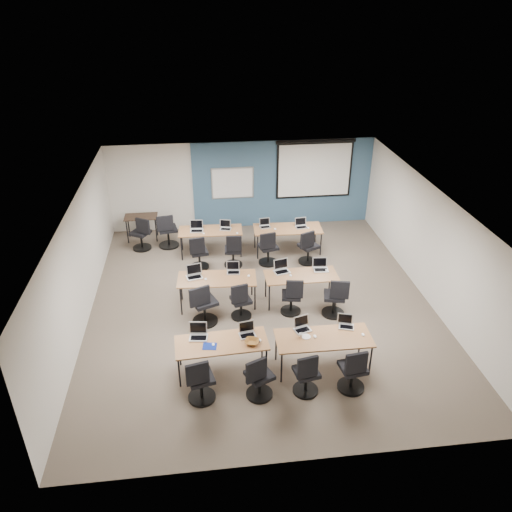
{
  "coord_description": "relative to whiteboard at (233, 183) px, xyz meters",
  "views": [
    {
      "loc": [
        -1.33,
        -9.82,
        6.71
      ],
      "look_at": [
        -0.08,
        0.4,
        1.1
      ],
      "focal_mm": 35.0,
      "sensor_mm": 36.0,
      "label": 1
    }
  ],
  "objects": [
    {
      "name": "task_chair_2",
      "position": [
        0.73,
        -7.45,
        -1.05
      ],
      "size": [
        0.48,
        0.48,
        0.97
      ],
      "rotation": [
        0.0,
        0.0,
        0.18
      ],
      "color": "black",
      "rests_on": "floor"
    },
    {
      "name": "floor",
      "position": [
        0.3,
        -4.43,
        -1.45
      ],
      "size": [
        8.0,
        9.0,
        0.02
      ],
      "primitive_type": "cube",
      "color": "#6B6354",
      "rests_on": "ground"
    },
    {
      "name": "utility_table",
      "position": [
        -2.76,
        -0.54,
        -0.79
      ],
      "size": [
        0.95,
        0.53,
        0.75
      ],
      "rotation": [
        0.0,
        0.0,
        0.0
      ],
      "color": "#302017",
      "rests_on": "floor"
    },
    {
      "name": "training_table_mid_right",
      "position": [
        1.24,
        -4.4,
        -0.77
      ],
      "size": [
        1.7,
        0.71,
        0.73
      ],
      "rotation": [
        0.0,
        0.0,
        0.0
      ],
      "color": "brown",
      "rests_on": "floor"
    },
    {
      "name": "snack_bowl",
      "position": [
        -0.19,
        -6.78,
        -0.68
      ],
      "size": [
        0.41,
        0.41,
        0.08
      ],
      "primitive_type": "imported",
      "rotation": [
        0.0,
        0.0,
        -0.31
      ],
      "color": "olive",
      "rests_on": "training_table_front_left"
    },
    {
      "name": "projector_screen",
      "position": [
        2.5,
        -0.02,
        0.44
      ],
      "size": [
        2.4,
        0.1,
        1.82
      ],
      "color": "black",
      "rests_on": "wall_back"
    },
    {
      "name": "wall_front",
      "position": [
        0.3,
        -8.93,
        -0.1
      ],
      "size": [
        8.0,
        0.04,
        2.7
      ],
      "primitive_type": "cube",
      "color": "beige",
      "rests_on": "ground"
    },
    {
      "name": "task_chair_1",
      "position": [
        -0.15,
        -7.44,
        -1.05
      ],
      "size": [
        0.53,
        0.5,
        0.98
      ],
      "rotation": [
        0.0,
        0.0,
        0.42
      ],
      "color": "black",
      "rests_on": "floor"
    },
    {
      "name": "laptop_11",
      "position": [
        1.77,
        -1.79,
        -0.66
      ],
      "size": [
        0.33,
        0.28,
        0.25
      ],
      "rotation": [
        0.0,
        0.0,
        0.1
      ],
      "color": "#BABBC4",
      "rests_on": "training_table_back_right"
    },
    {
      "name": "task_chair_11",
      "position": [
        1.82,
        -2.58,
        -1.04
      ],
      "size": [
        0.56,
        0.52,
        1.0
      ],
      "rotation": [
        0.0,
        0.0,
        0.43
      ],
      "color": "black",
      "rests_on": "floor"
    },
    {
      "name": "task_chair_0",
      "position": [
        -1.2,
        -7.39,
        -1.04
      ],
      "size": [
        0.51,
        0.51,
        0.99
      ],
      "rotation": [
        0.0,
        0.0,
        0.23
      ],
      "color": "black",
      "rests_on": "floor"
    },
    {
      "name": "task_chair_5",
      "position": [
        -0.24,
        -4.91,
        -1.06
      ],
      "size": [
        0.47,
        0.47,
        0.96
      ],
      "rotation": [
        0.0,
        0.0,
        0.24
      ],
      "color": "black",
      "rests_on": "floor"
    },
    {
      "name": "training_table_front_left",
      "position": [
        -0.77,
        -6.68,
        -0.77
      ],
      "size": [
        1.77,
        0.74,
        0.73
      ],
      "rotation": [
        0.0,
        0.0,
        0.05
      ],
      "color": "brown",
      "rests_on": "floor"
    },
    {
      "name": "spare_chair_b",
      "position": [
        -2.72,
        -1.2,
        -1.03
      ],
      "size": [
        0.59,
        0.53,
        1.01
      ],
      "rotation": [
        0.0,
        0.0,
        -0.55
      ],
      "color": "black",
      "rests_on": "floor"
    },
    {
      "name": "mouse_6",
      "position": [
        0.99,
        -4.41,
        -0.71
      ],
      "size": [
        0.07,
        0.1,
        0.04
      ],
      "primitive_type": "ellipsoid",
      "rotation": [
        0.0,
        0.0,
        0.09
      ],
      "color": "white",
      "rests_on": "training_table_mid_right"
    },
    {
      "name": "laptop_4",
      "position": [
        -1.24,
        -4.16,
        -0.65
      ],
      "size": [
        0.36,
        0.31,
        0.27
      ],
      "rotation": [
        0.0,
        0.0,
        0.23
      ],
      "color": "#B6B6B7",
      "rests_on": "training_table_mid_left"
    },
    {
      "name": "task_chair_4",
      "position": [
        -1.08,
        -5.02,
        -1.01
      ],
      "size": [
        0.61,
        0.58,
        1.05
      ],
      "rotation": [
        0.0,
        0.0,
        0.39
      ],
      "color": "black",
      "rests_on": "floor"
    },
    {
      "name": "mouse_3",
      "position": [
        1.98,
        -6.79,
        -0.71
      ],
      "size": [
        0.07,
        0.1,
        0.03
      ],
      "primitive_type": "ellipsoid",
      "rotation": [
        0.0,
        0.0,
        0.12
      ],
      "color": "white",
      "rests_on": "training_table_front_right"
    },
    {
      "name": "task_chair_9",
      "position": [
        -0.2,
        -2.51,
        -1.05
      ],
      "size": [
        0.5,
        0.5,
        0.98
      ],
      "rotation": [
        0.0,
        0.0,
        -0.07
      ],
      "color": "black",
      "rests_on": "floor"
    },
    {
      "name": "training_table_mid_left",
      "position": [
        -0.73,
        -4.3,
        -0.76
      ],
      "size": [
        1.82,
        0.76,
        0.73
      ],
      "rotation": [
        0.0,
        0.0,
        -0.07
      ],
      "color": "#A56E4A",
      "rests_on": "floor"
    },
    {
      "name": "training_table_back_left",
      "position": [
        -0.77,
        -1.7,
        -0.77
      ],
      "size": [
        1.75,
        0.73,
        0.73
      ],
      "rotation": [
        0.0,
        0.0,
        -0.04
      ],
      "color": "brown",
      "rests_on": "floor"
    },
    {
      "name": "mouse_4",
      "position": [
        -0.99,
        -4.33,
        -0.71
      ],
      "size": [
        0.08,
        0.11,
        0.04
      ],
      "primitive_type": "ellipsoid",
      "rotation": [
        0.0,
        0.0,
        -0.2
      ],
      "color": "white",
      "rests_on": "training_table_mid_left"
    },
    {
      "name": "mouse_0",
      "position": [
        -0.93,
        -6.73,
        -0.71
      ],
      "size": [
        0.06,
        0.09,
        0.03
      ],
      "primitive_type": "ellipsoid",
      "rotation": [
        0.0,
        0.0,
        0.03
      ],
      "color": "white",
      "rests_on": "training_table_front_left"
    },
    {
      "name": "laptop_6",
      "position": [
        0.81,
        -4.16,
        -0.65
      ],
      "size": [
        0.36,
        0.31,
        0.27
      ],
      "rotation": [
        0.0,
        0.0,
        0.25
      ],
      "color": "#A2A1AE",
      "rests_on": "training_table_mid_right"
    },
    {
      "name": "mouse_8",
      "position": [
        -0.96,
        -1.9,
        -0.71
      ],
      "size": [
        0.08,
        0.1,
        0.03
      ],
      "primitive_type": "ellipsoid",
      "rotation": [
        0.0,
        0.0,
        -0.2
      ],
      "color": "white",
      "rests_on": "training_table_back_left"
    },
    {
      "name": "mouse_10",
      "position": [
        1.02,
        -1.87,
        -0.71
      ],
      "size": [
        0.07,
        0.11,
        0.04
      ],
      "primitive_type": "ellipsoid",
      "rotation": [
        0.0,
        0.0,
        0.04
      ],
      "color": "white",
      "rests_on": "training_table_back_right"
    },
    {
      "name": "wall_left",
      "position": [
        -3.7,
        -4.43,
        -0.1
      ],
      "size": [
        0.04,
        9.0,
        2.7
      ],
      "primitive_type": "cube",
      "color": "beige",
      "rests_on": "ground"
    },
    {
      "name": "wall_back",
      "position": [
        0.3,
        0.07,
        -0.1
      ],
      "size": [
        8.0,
        0.04,
        2.7
      ],
      "primitive_type": "cube",
      "color": "beige",
      "rests_on": "ground"
    },
    {
      "name": "laptop_8",
      "position": [
        -1.15,
        -1.66,
        -0.65
      ],
      "size": [
        0.36,
        0.31,
        0.27
      ],
      "rotation": [
        0.0,
        0.0,
        -0.1
      ],
      "color": "#9D9DA8",
      "rests_on": "training_table_back_left"
    },
    {
      "name": "training_table_back_right",
      "position": [
        1.39,
        -1.84,
        -0.76
      ],
      "size": [
        1.9,
        0.79,
        0.73
      ],
      "rotation": [
        0.0,
        0.0,
        -0.05
      ],
      "color": "brown",
      "rests_on": "floor"
    },
    {
      "name": "mouse_7",
      "position": [
        1.87,
        -4.29,
        -0.71
      ],
      "size": [
        0.07,
        0.11,
        0.04
      ],
      "primitive_type": "ellipsoid",
      "rotation": [
        0.0,
        0.0,
        -0.05
      ],
      "color": "white",
      "rests_on": "training_table_mid_right"
    },
    {
      "name": "whiteboard",
      "position": [
        0.0,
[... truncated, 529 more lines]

